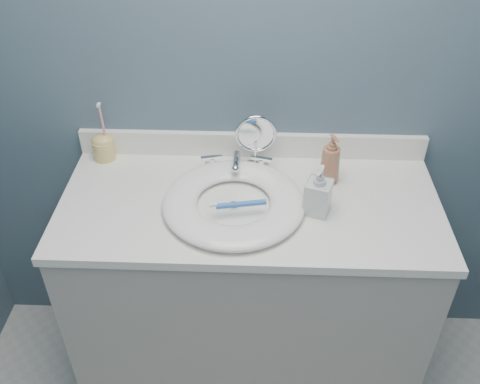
{
  "coord_description": "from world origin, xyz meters",
  "views": [
    {
      "loc": [
        0.02,
        -0.35,
        1.96
      ],
      "look_at": [
        -0.03,
        0.94,
        0.94
      ],
      "focal_mm": 40.0,
      "sensor_mm": 36.0,
      "label": 1
    }
  ],
  "objects_px": {
    "makeup_mirror": "(256,140)",
    "soap_bottle_amber": "(331,159)",
    "toothbrush_holder": "(104,146)",
    "soap_bottle_clear": "(319,190)"
  },
  "relations": [
    {
      "from": "soap_bottle_amber",
      "to": "soap_bottle_clear",
      "type": "height_order",
      "value": "soap_bottle_amber"
    },
    {
      "from": "soap_bottle_amber",
      "to": "toothbrush_holder",
      "type": "bearing_deg",
      "value": 150.23
    },
    {
      "from": "makeup_mirror",
      "to": "soap_bottle_amber",
      "type": "distance_m",
      "value": 0.26
    },
    {
      "from": "toothbrush_holder",
      "to": "soap_bottle_amber",
      "type": "bearing_deg",
      "value": -7.65
    },
    {
      "from": "soap_bottle_amber",
      "to": "soap_bottle_clear",
      "type": "bearing_deg",
      "value": -129.58
    },
    {
      "from": "makeup_mirror",
      "to": "soap_bottle_amber",
      "type": "bearing_deg",
      "value": -19.51
    },
    {
      "from": "soap_bottle_clear",
      "to": "toothbrush_holder",
      "type": "distance_m",
      "value": 0.78
    },
    {
      "from": "makeup_mirror",
      "to": "soap_bottle_amber",
      "type": "relative_size",
      "value": 1.16
    },
    {
      "from": "soap_bottle_amber",
      "to": "toothbrush_holder",
      "type": "relative_size",
      "value": 0.81
    },
    {
      "from": "makeup_mirror",
      "to": "soap_bottle_amber",
      "type": "xyz_separation_m",
      "value": [
        0.25,
        -0.07,
        -0.02
      ]
    }
  ]
}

